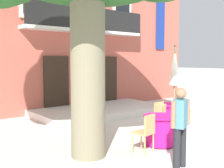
% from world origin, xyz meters
% --- Properties ---
extents(ground_plane, '(120.00, 120.00, 0.00)m').
position_xyz_m(ground_plane, '(0.00, 0.00, 0.00)').
color(ground_plane, silver).
extents(building_facade, '(13.00, 5.09, 7.50)m').
position_xyz_m(building_facade, '(-0.19, 6.99, 3.75)').
color(building_facade, '#BC5B4C').
rests_on(building_facade, ground).
extents(entrance_step_platform, '(5.25, 2.78, 0.25)m').
position_xyz_m(entrance_step_platform, '(-0.19, 3.61, 0.12)').
color(entrance_step_platform, silver).
rests_on(entrance_step_platform, ground).
extents(cafe_table_near_tree, '(0.86, 0.86, 0.76)m').
position_xyz_m(cafe_table_near_tree, '(0.09, 0.37, 0.39)').
color(cafe_table_near_tree, '#DB1984').
rests_on(cafe_table_near_tree, ground).
extents(cafe_chair_near_tree_0, '(0.40, 0.40, 0.91)m').
position_xyz_m(cafe_chair_near_tree_0, '(-0.66, 0.29, 0.53)').
color(cafe_chair_near_tree_0, tan).
rests_on(cafe_chair_near_tree_0, ground).
extents(cafe_chair_near_tree_1, '(0.44, 0.44, 0.91)m').
position_xyz_m(cafe_chair_near_tree_1, '(0.83, 0.53, 0.53)').
color(cafe_chair_near_tree_1, tan).
rests_on(cafe_chair_near_tree_1, ground).
extents(cafe_table_middle, '(0.86, 0.86, 0.76)m').
position_xyz_m(cafe_table_middle, '(-1.56, -0.67, 0.39)').
color(cafe_table_middle, '#DB1984').
rests_on(cafe_table_middle, ground).
extents(cafe_chair_middle_0, '(0.46, 0.46, 0.91)m').
position_xyz_m(cafe_chair_middle_0, '(-2.28, -0.87, 0.53)').
color(cafe_chair_middle_0, tan).
rests_on(cafe_chair_middle_0, ground).
extents(cafe_chair_middle_1, '(0.52, 0.52, 0.91)m').
position_xyz_m(cafe_chair_middle_1, '(-0.89, -0.31, 0.53)').
color(cafe_chair_middle_1, tan).
rests_on(cafe_chair_middle_1, ground).
extents(cafe_umbrella, '(0.44, 0.44, 2.55)m').
position_xyz_m(cafe_umbrella, '(-0.64, -0.34, 1.67)').
color(cafe_umbrella, '#997A56').
rests_on(cafe_umbrella, ground).
extents(pedestrian_near_entrance, '(0.53, 0.34, 1.60)m').
position_xyz_m(pedestrian_near_entrance, '(-2.36, -1.89, 0.90)').
color(pedestrian_near_entrance, '#232328').
rests_on(pedestrian_near_entrance, ground).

